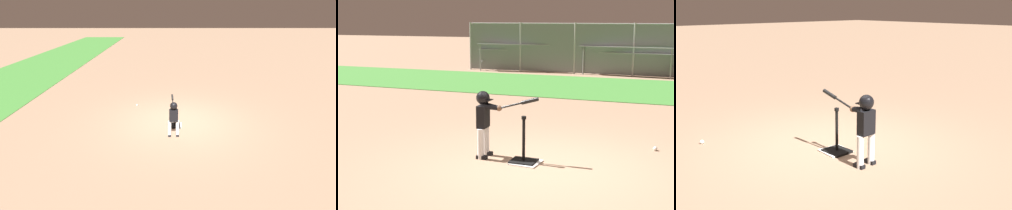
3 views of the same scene
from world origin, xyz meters
The scene contains 5 objects.
ground_plane centered at (0.00, 0.00, 0.00)m, with size 90.00×90.00×0.00m, color #93755B.
home_plate centered at (-0.30, 0.15, 0.01)m, with size 0.44×0.44×0.02m, color white.
batting_tee centered at (-0.34, 0.15, 0.12)m, with size 0.41×0.37×0.77m.
batter_child centered at (-1.04, 0.22, 0.71)m, with size 1.06×0.35×1.12m.
baseball centered at (1.59, 1.65, 0.04)m, with size 0.07×0.07×0.07m, color white.
Camera 1 is at (-8.39, 0.40, 3.76)m, focal length 28.00 mm.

